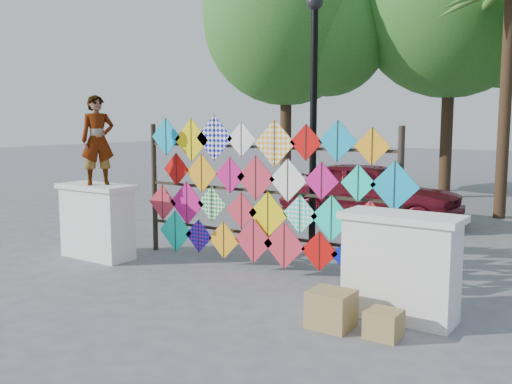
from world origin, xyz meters
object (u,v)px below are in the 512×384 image
(kite_rack, at_px, (259,194))
(lamppost, at_px, (314,101))
(sedan, at_px, (371,192))
(vendor_woman, at_px, (98,140))

(kite_rack, relative_size, lamppost, 1.11)
(kite_rack, relative_size, sedan, 1.18)
(kite_rack, relative_size, vendor_woman, 3.29)
(kite_rack, height_order, vendor_woman, vendor_woman)
(lamppost, bearing_deg, sedan, 97.32)
(sedan, relative_size, lamppost, 0.94)
(vendor_woman, distance_m, sedan, 6.51)
(kite_rack, bearing_deg, vendor_woman, -160.81)
(vendor_woman, height_order, lamppost, lamppost)
(vendor_woman, bearing_deg, sedan, 9.48)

